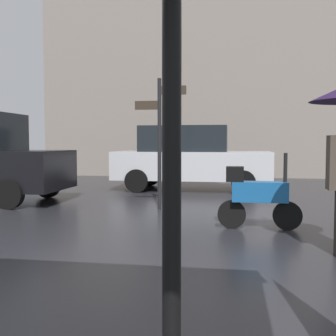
# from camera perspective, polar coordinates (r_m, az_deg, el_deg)

# --- Properties ---
(ground_plane) EXTENTS (60.00, 60.00, 0.00)m
(ground_plane) POSITION_cam_1_polar(r_m,az_deg,el_deg) (3.18, -3.67, -22.42)
(ground_plane) COLOR #26262B
(parked_scooter) EXTENTS (1.34, 0.32, 1.23)m
(parked_scooter) POSITION_cam_1_polar(r_m,az_deg,el_deg) (6.72, 12.33, -3.73)
(parked_scooter) COLOR black
(parked_scooter) RESTS_ON ground
(parked_car_right) EXTENTS (4.57, 2.03, 1.89)m
(parked_car_right) POSITION_cam_1_polar(r_m,az_deg,el_deg) (12.12, 3.09, 1.48)
(parked_car_right) COLOR silver
(parked_car_right) RESTS_ON ground
(street_signpost) EXTENTS (1.08, 0.08, 2.73)m
(street_signpost) POSITION_cam_1_polar(r_m,az_deg,el_deg) (8.52, -1.17, 5.35)
(street_signpost) COLOR black
(street_signpost) RESTS_ON ground
(building_block) EXTENTS (14.81, 2.37, 12.68)m
(building_block) POSITION_cam_1_polar(r_m,az_deg,el_deg) (18.47, 7.12, 19.01)
(building_block) COLOR gray
(building_block) RESTS_ON ground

